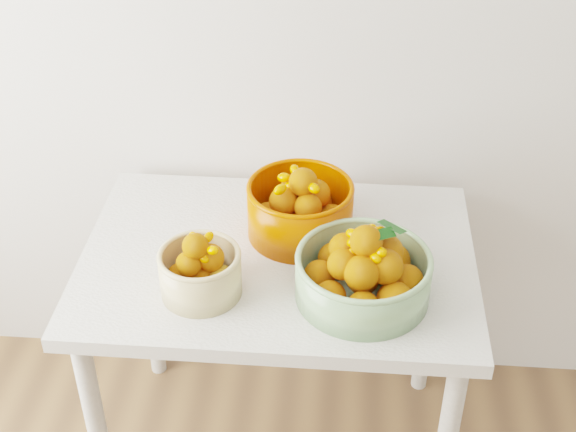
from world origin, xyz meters
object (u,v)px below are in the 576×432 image
at_px(bowl_orange, 300,208).
at_px(bowl_cream, 200,271).
at_px(bowl_green, 364,272).
at_px(table, 278,283).

bearing_deg(bowl_orange, bowl_cream, -130.25).
bearing_deg(bowl_green, table, 146.91).
height_order(table, bowl_green, bowl_green).
bearing_deg(bowl_orange, table, -116.20).
relative_size(bowl_cream, bowl_orange, 0.79).
relative_size(table, bowl_orange, 3.37).
height_order(bowl_cream, bowl_green, bowl_green).
bearing_deg(bowl_green, bowl_orange, 124.93).
bearing_deg(table, bowl_cream, -136.92).
xyz_separation_m(table, bowl_green, (0.22, -0.14, 0.17)).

